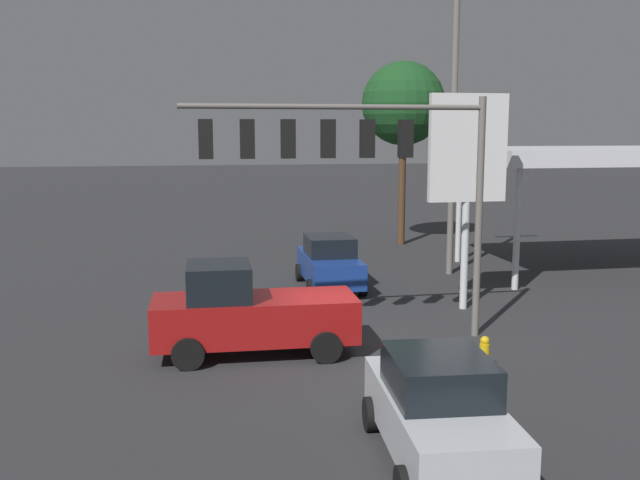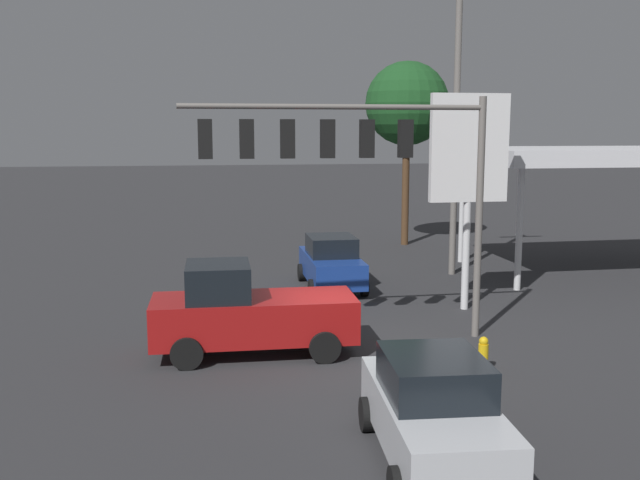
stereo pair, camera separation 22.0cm
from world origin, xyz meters
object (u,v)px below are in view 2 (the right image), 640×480
Objects in this scene: traffic_signal_assembly at (350,153)px; pickup_parked at (248,312)px; utility_pole at (456,116)px; sedan_far at (433,410)px; fire_hydrant at (483,355)px; sedan_waiting at (331,263)px; street_tree at (407,104)px; price_sign at (469,157)px.

pickup_parked is at bearing 11.05° from traffic_signal_assembly.
utility_pole reaches higher than pickup_parked.
sedan_far reaches higher than fire_hydrant.
traffic_signal_assembly is 1.56× the size of pickup_parked.
sedan_waiting is at bearing -79.09° from fire_hydrant.
fire_hydrant is at bearing 73.28° from utility_pole.
sedan_far is 24.71m from street_tree.
utility_pole reaches higher than fire_hydrant.
traffic_signal_assembly reaches higher than sedan_waiting.
fire_hydrant is (1.82, 5.89, -4.47)m from price_sign.
price_sign is (1.58, 5.42, -1.38)m from utility_pole.
traffic_signal_assembly is at bearing -48.02° from fire_hydrant.
fire_hydrant is at bearing 72.83° from price_sign.
street_tree is at bearing -111.67° from traffic_signal_assembly.
street_tree is 10.31× the size of fire_hydrant.
street_tree reaches higher than traffic_signal_assembly.
price_sign reaches higher than sedan_waiting.
traffic_signal_assembly is at bearing -5.86° from sedan_waiting.
sedan_far is 0.50× the size of street_tree.
pickup_parked is 0.58× the size of street_tree.
utility_pole is 13.18m from fire_hydrant.
sedan_far is 7.19m from pickup_parked.
pickup_parked is at bearing -25.42° from sedan_waiting.
pickup_parked reaches higher than fire_hydrant.
pickup_parked is (2.79, 0.54, -4.03)m from traffic_signal_assembly.
sedan_far is at bearing 74.54° from street_tree.
sedan_waiting is (5.25, 1.68, -5.33)m from utility_pole.
sedan_far is at bearing 89.44° from traffic_signal_assembly.
utility_pole reaches higher than price_sign.
street_tree is 20.28m from fire_hydrant.
fire_hydrant is at bearing 157.65° from pickup_parked.
utility_pole is 2.65× the size of sedan_far.
traffic_signal_assembly is 9.28× the size of fire_hydrant.
utility_pole is at bearing 87.88° from street_tree.
street_tree is (-0.28, -7.53, 0.69)m from utility_pole.
fire_hydrant is (-2.64, 2.94, -4.70)m from traffic_signal_assembly.
utility_pole reaches higher than traffic_signal_assembly.
price_sign is at bearing -152.82° from pickup_parked.
price_sign is 8.90m from pickup_parked.
pickup_parked is (3.57, 7.24, 0.16)m from sedan_waiting.
price_sign reaches higher than pickup_parked.
traffic_signal_assembly is 17.21m from street_tree.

